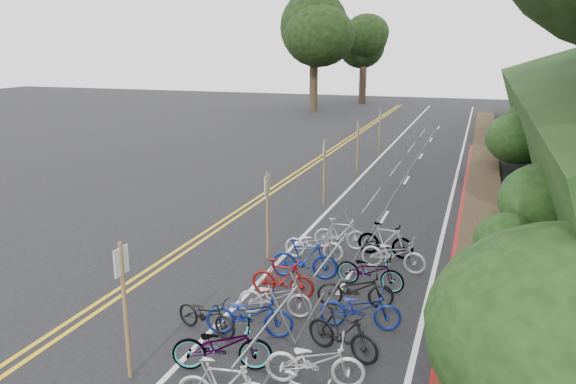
# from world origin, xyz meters

# --- Properties ---
(ground) EXTENTS (120.00, 120.00, 0.00)m
(ground) POSITION_xyz_m (0.00, 0.00, 0.00)
(ground) COLOR black
(ground) RESTS_ON ground
(road_markings) EXTENTS (7.47, 80.00, 0.01)m
(road_markings) POSITION_xyz_m (0.63, 10.10, 0.00)
(road_markings) COLOR gold
(road_markings) RESTS_ON ground
(red_curb) EXTENTS (0.25, 28.00, 0.10)m
(red_curb) POSITION_xyz_m (5.70, 12.00, 0.05)
(red_curb) COLOR maroon
(red_curb) RESTS_ON ground
(bike_rack_front) EXTENTS (1.18, 3.11, 1.25)m
(bike_rack_front) POSITION_xyz_m (2.87, -0.82, 0.91)
(bike_rack_front) COLOR gray
(bike_rack_front) RESTS_ON ground
(bike_racks_rest) EXTENTS (1.14, 23.00, 1.17)m
(bike_racks_rest) POSITION_xyz_m (3.00, 13.00, 0.85)
(bike_racks_rest) COLOR gray
(bike_racks_rest) RESTS_ON ground
(signpost_near) EXTENTS (0.08, 0.40, 2.61)m
(signpost_near) POSITION_xyz_m (0.37, -1.43, 1.49)
(signpost_near) COLOR brown
(signpost_near) RESTS_ON ground
(signposts_rest) EXTENTS (0.08, 18.40, 2.50)m
(signposts_rest) POSITION_xyz_m (0.60, 14.00, 1.43)
(signposts_rest) COLOR brown
(signposts_rest) RESTS_ON ground
(bike_front) EXTENTS (0.91, 1.63, 0.81)m
(bike_front) POSITION_xyz_m (0.94, 0.53, 0.40)
(bike_front) COLOR black
(bike_front) RESTS_ON ground
(bike_valet) EXTENTS (3.29, 11.22, 1.06)m
(bike_valet) POSITION_xyz_m (2.93, 1.61, 0.48)
(bike_valet) COLOR #144C1E
(bike_valet) RESTS_ON ground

